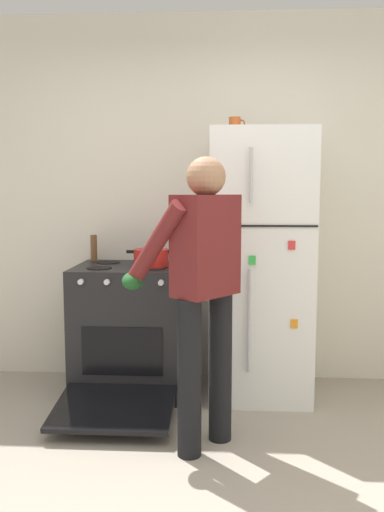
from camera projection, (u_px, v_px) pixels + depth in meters
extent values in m
cube|color=silver|center=(205.00, 200.00, 4.11)|extent=(6.00, 0.10, 2.70)
cube|color=white|center=(260.00, 265.00, 3.76)|extent=(0.68, 0.68, 1.82)
cube|color=black|center=(264.00, 226.00, 3.39)|extent=(0.67, 0.01, 0.01)
cylinder|color=#B7B7BC|center=(249.00, 321.00, 3.44)|extent=(0.02, 0.02, 0.66)
cylinder|color=#B7B7BC|center=(251.00, 176.00, 3.34)|extent=(0.02, 0.02, 0.34)
cube|color=orange|center=(294.00, 324.00, 3.45)|extent=(0.04, 0.01, 0.06)
cube|color=green|center=(252.00, 260.00, 3.42)|extent=(0.04, 0.01, 0.06)
cube|color=red|center=(292.00, 245.00, 3.39)|extent=(0.04, 0.01, 0.06)
cube|color=purple|center=(236.00, 276.00, 3.43)|extent=(0.04, 0.01, 0.06)
cube|color=black|center=(130.00, 328.00, 3.87)|extent=(0.76, 0.64, 0.90)
cube|color=black|center=(122.00, 351.00, 3.56)|extent=(0.53, 0.01, 0.32)
cylinder|color=black|center=(99.00, 268.00, 3.69)|extent=(0.17, 0.17, 0.01)
cylinder|color=black|center=(153.00, 268.00, 3.67)|extent=(0.17, 0.17, 0.01)
cylinder|color=black|center=(108.00, 262.00, 3.97)|extent=(0.17, 0.17, 0.01)
cylinder|color=black|center=(158.00, 263.00, 3.95)|extent=(0.17, 0.17, 0.01)
cylinder|color=silver|center=(81.00, 282.00, 3.51)|extent=(0.04, 0.03, 0.04)
cylinder|color=silver|center=(107.00, 282.00, 3.50)|extent=(0.04, 0.03, 0.04)
cylinder|color=silver|center=(135.00, 282.00, 3.49)|extent=(0.04, 0.03, 0.04)
cylinder|color=silver|center=(161.00, 283.00, 3.48)|extent=(0.04, 0.03, 0.04)
cube|color=black|center=(114.00, 407.00, 3.31)|extent=(0.72, 0.57, 0.09)
cylinder|color=black|center=(189.00, 378.00, 2.90)|extent=(0.13, 0.13, 0.86)
cylinder|color=black|center=(220.00, 367.00, 3.09)|extent=(0.13, 0.13, 0.86)
cube|color=maroon|center=(206.00, 245.00, 2.91)|extent=(0.38, 0.41, 0.54)
sphere|color=#A37556|center=(206.00, 177.00, 2.87)|extent=(0.21, 0.21, 0.21)
sphere|color=#282828|center=(206.00, 184.00, 2.87)|extent=(0.15, 0.15, 0.15)
cylinder|color=maroon|center=(155.00, 245.00, 2.88)|extent=(0.39, 0.34, 0.49)
cylinder|color=maroon|center=(205.00, 240.00, 3.18)|extent=(0.39, 0.34, 0.49)
ellipsoid|color=#1E5123|center=(133.00, 281.00, 3.03)|extent=(0.12, 0.18, 0.10)
ellipsoid|color=#1E5123|center=(182.00, 273.00, 3.32)|extent=(0.12, 0.18, 0.10)
cylinder|color=red|center=(151.00, 258.00, 3.75)|extent=(0.24, 0.24, 0.12)
cube|color=black|center=(130.00, 252.00, 3.76)|extent=(0.05, 0.03, 0.02)
cube|color=black|center=(172.00, 252.00, 3.74)|extent=(0.05, 0.03, 0.02)
cylinder|color=#B24C1E|center=(235.00, 124.00, 3.71)|extent=(0.08, 0.08, 0.10)
torus|color=#B24C1E|center=(241.00, 124.00, 3.71)|extent=(0.06, 0.01, 0.06)
cylinder|color=brown|center=(94.00, 248.00, 4.02)|extent=(0.05, 0.05, 0.19)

